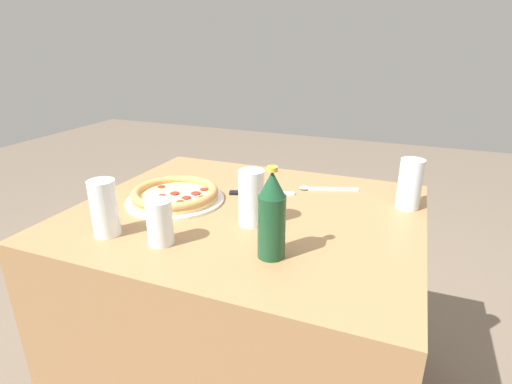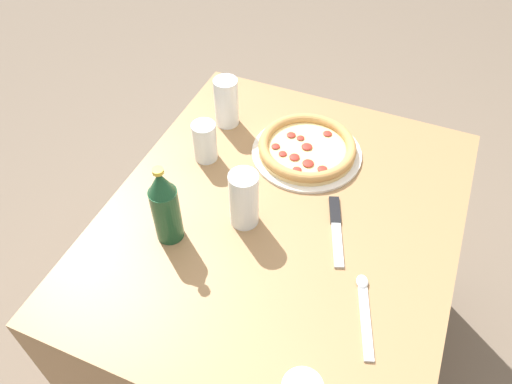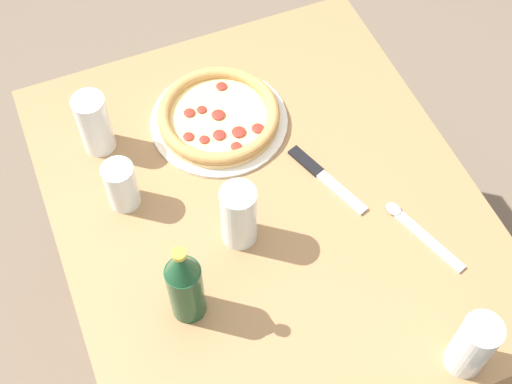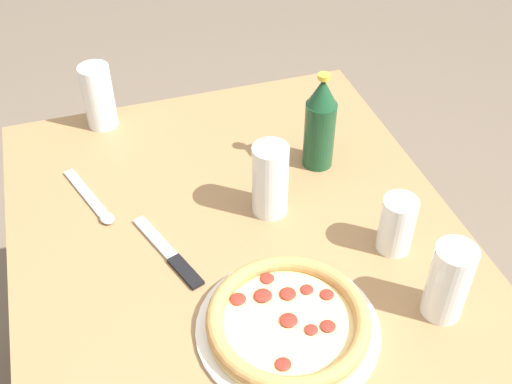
{
  "view_description": "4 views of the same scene",
  "coord_description": "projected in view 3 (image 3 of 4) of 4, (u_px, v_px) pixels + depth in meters",
  "views": [
    {
      "loc": [
        -0.43,
        1.0,
        1.19
      ],
      "look_at": [
        -0.03,
        -0.01,
        0.77
      ],
      "focal_mm": 28.0,
      "sensor_mm": 36.0,
      "label": 1
    },
    {
      "loc": [
        -0.76,
        -0.25,
        1.66
      ],
      "look_at": [
        -0.02,
        0.06,
        0.79
      ],
      "focal_mm": 35.0,
      "sensor_mm": 36.0,
      "label": 2
    },
    {
      "loc": [
        -0.71,
        0.31,
        1.95
      ],
      "look_at": [
        0.0,
        0.02,
        0.76
      ],
      "focal_mm": 50.0,
      "sensor_mm": 36.0,
      "label": 3
    },
    {
      "loc": [
        0.83,
        -0.23,
        1.58
      ],
      "look_at": [
        -0.07,
        0.06,
        0.75
      ],
      "focal_mm": 45.0,
      "sensor_mm": 36.0,
      "label": 4
    }
  ],
  "objects": [
    {
      "name": "glass_cola",
      "position": [
        239.0,
        217.0,
        1.36
      ],
      "size": [
        0.07,
        0.07,
        0.15
      ],
      "color": "white",
      "rests_on": "table"
    },
    {
      "name": "glass_red_wine",
      "position": [
        95.0,
        126.0,
        1.49
      ],
      "size": [
        0.07,
        0.07,
        0.15
      ],
      "color": "white",
      "rests_on": "table"
    },
    {
      "name": "beer_bottle",
      "position": [
        185.0,
        284.0,
        1.25
      ],
      "size": [
        0.06,
        0.06,
        0.22
      ],
      "color": "#194728",
      "rests_on": "table"
    },
    {
      "name": "spoon",
      "position": [
        416.0,
        229.0,
        1.42
      ],
      "size": [
        0.2,
        0.09,
        0.01
      ],
      "color": "silver",
      "rests_on": "table"
    },
    {
      "name": "glass_lemonade",
      "position": [
        472.0,
        347.0,
        1.22
      ],
      "size": [
        0.07,
        0.07,
        0.15
      ],
      "color": "white",
      "rests_on": "table"
    },
    {
      "name": "knife",
      "position": [
        324.0,
        177.0,
        1.49
      ],
      "size": [
        0.21,
        0.09,
        0.01
      ],
      "color": "black",
      "rests_on": "table"
    },
    {
      "name": "pizza_veggie",
      "position": [
        219.0,
        117.0,
        1.56
      ],
      "size": [
        0.3,
        0.3,
        0.04
      ],
      "color": "silver",
      "rests_on": "table"
    },
    {
      "name": "table",
      "position": [
        265.0,
        279.0,
        1.76
      ],
      "size": [
        1.0,
        0.84,
        0.71
      ],
      "color": "#997047",
      "rests_on": "ground_plane"
    },
    {
      "name": "ground_plane",
      "position": [
        263.0,
        333.0,
        2.06
      ],
      "size": [
        8.0,
        8.0,
        0.0
      ],
      "primitive_type": "plane",
      "color": "#6B5B4C"
    },
    {
      "name": "glass_mango_juice",
      "position": [
        122.0,
        186.0,
        1.42
      ],
      "size": [
        0.06,
        0.06,
        0.11
      ],
      "color": "white",
      "rests_on": "table"
    }
  ]
}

